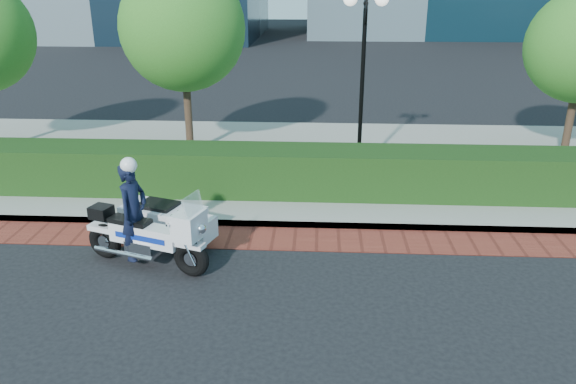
{
  "coord_description": "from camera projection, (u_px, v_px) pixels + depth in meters",
  "views": [
    {
      "loc": [
        -0.02,
        -8.11,
        4.66
      ],
      "look_at": [
        -0.54,
        1.39,
        1.0
      ],
      "focal_mm": 35.0,
      "sensor_mm": 36.0,
      "label": 1
    }
  ],
  "objects": [
    {
      "name": "hedge_main",
      "position": [
        318.0,
        171.0,
        12.35
      ],
      "size": [
        18.0,
        1.2,
        1.0
      ],
      "primitive_type": "cube",
      "color": "black",
      "rests_on": "sidewalk"
    },
    {
      "name": "brick_strip",
      "position": [
        317.0,
        239.0,
        10.63
      ],
      "size": [
        60.0,
        1.0,
        0.01
      ],
      "primitive_type": "cube",
      "color": "maroon",
      "rests_on": "ground"
    },
    {
      "name": "lamppost",
      "position": [
        363.0,
        55.0,
        12.96
      ],
      "size": [
        1.02,
        0.7,
        4.21
      ],
      "color": "black",
      "rests_on": "sidewalk"
    },
    {
      "name": "police_motorcycle",
      "position": [
        152.0,
        222.0,
        9.75
      ],
      "size": [
        2.33,
        2.07,
        1.94
      ],
      "rotation": [
        0.0,
        0.0,
        -0.33
      ],
      "color": "black",
      "rests_on": "ground"
    },
    {
      "name": "tree_b",
      "position": [
        183.0,
        28.0,
        14.23
      ],
      "size": [
        3.2,
        3.2,
        4.89
      ],
      "color": "#332319",
      "rests_on": "sidewalk"
    },
    {
      "name": "ground",
      "position": [
        316.0,
        280.0,
        9.23
      ],
      "size": [
        120.0,
        120.0,
        0.0
      ],
      "primitive_type": "plane",
      "color": "black",
      "rests_on": "ground"
    },
    {
      "name": "sidewalk",
      "position": [
        318.0,
        163.0,
        14.8
      ],
      "size": [
        60.0,
        8.0,
        0.15
      ],
      "primitive_type": "cube",
      "color": "gray",
      "rests_on": "ground"
    }
  ]
}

